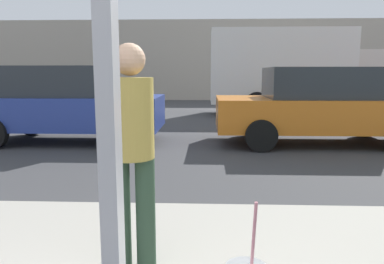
{
  "coord_description": "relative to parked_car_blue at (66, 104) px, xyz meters",
  "views": [
    {
      "loc": [
        0.27,
        -0.91,
        1.53
      ],
      "look_at": [
        0.11,
        2.99,
        0.91
      ],
      "focal_mm": 34.55,
      "sensor_mm": 36.0,
      "label": 1
    }
  ],
  "objects": [
    {
      "name": "ground_plane",
      "position": [
        2.88,
        0.79,
        -0.86
      ],
      "size": [
        60.0,
        60.0,
        0.0
      ],
      "primitive_type": "plane",
      "color": "#38383A"
    },
    {
      "name": "building_facade_far",
      "position": [
        2.88,
        14.0,
        1.42
      ],
      "size": [
        28.0,
        1.2,
        4.57
      ],
      "primitive_type": "cube",
      "color": "#A89E8E",
      "rests_on": "ground"
    },
    {
      "name": "parked_car_blue",
      "position": [
        0.0,
        0.0,
        0.0
      ],
      "size": [
        4.15,
        1.9,
        1.69
      ],
      "color": "#283D93",
      "rests_on": "ground"
    },
    {
      "name": "parked_car_orange",
      "position": [
        5.6,
        0.0,
        -0.01
      ],
      "size": [
        4.48,
        2.02,
        1.66
      ],
      "color": "orange",
      "rests_on": "ground"
    },
    {
      "name": "box_truck",
      "position": [
        6.48,
        5.94,
        0.81
      ],
      "size": [
        6.76,
        2.44,
        3.1
      ],
      "color": "silver",
      "rests_on": "ground"
    },
    {
      "name": "pedestrian",
      "position": [
        2.62,
        -5.61,
        0.18
      ],
      "size": [
        0.32,
        0.32,
        1.63
      ],
      "color": "#2D4533",
      "rests_on": "sidewalk_strip"
    }
  ]
}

